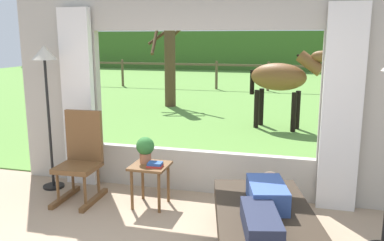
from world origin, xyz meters
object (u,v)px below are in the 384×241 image
object	(u,v)px
book_stack	(155,165)
side_table	(150,172)
recliner_sofa	(264,231)
potted_plant	(145,148)
floor_lamp_left	(46,74)
horse	(282,78)
rocking_chair	(81,157)
reclining_person	(265,203)
pasture_tree	(170,55)

from	to	relation	value
book_stack	side_table	bearing A→B (deg)	144.58
recliner_sofa	potted_plant	xyz separation A→B (m)	(-1.51, 0.80, 0.48)
recliner_sofa	book_stack	xyz separation A→B (m)	(-1.35, 0.68, 0.33)
floor_lamp_left	horse	size ratio (longest dim) A/B	1.05
side_table	potted_plant	size ratio (longest dim) A/B	1.63
book_stack	floor_lamp_left	bearing A→B (deg)	169.81
rocking_chair	side_table	distance (m)	0.93
recliner_sofa	potted_plant	world-z (taller)	potted_plant
book_stack	horse	xyz separation A→B (m)	(1.20, 4.74, 0.61)
recliner_sofa	book_stack	world-z (taller)	book_stack
reclining_person	horse	xyz separation A→B (m)	(-0.15, 5.47, 0.63)
pasture_tree	recliner_sofa	bearing A→B (deg)	-65.68
recliner_sofa	reclining_person	size ratio (longest dim) A/B	1.31
book_stack	floor_lamp_left	world-z (taller)	floor_lamp_left
book_stack	floor_lamp_left	xyz separation A→B (m)	(-1.59, 0.29, 1.00)
reclining_person	pasture_tree	distance (m)	8.52
rocking_chair	reclining_person	bearing A→B (deg)	-20.92
recliner_sofa	floor_lamp_left	world-z (taller)	floor_lamp_left
horse	potted_plant	bearing A→B (deg)	-2.37
side_table	floor_lamp_left	distance (m)	1.89
book_stack	horse	size ratio (longest dim) A/B	0.11
rocking_chair	side_table	size ratio (longest dim) A/B	2.15
side_table	book_stack	bearing A→B (deg)	-35.42
side_table	book_stack	world-z (taller)	book_stack
rocking_chair	potted_plant	world-z (taller)	rocking_chair
recliner_sofa	book_stack	distance (m)	1.54
side_table	pasture_tree	bearing A→B (deg)	106.36
reclining_person	potted_plant	distance (m)	1.75
recliner_sofa	potted_plant	distance (m)	1.78
reclining_person	floor_lamp_left	xyz separation A→B (m)	(-2.94, 1.02, 1.02)
book_stack	recliner_sofa	bearing A→B (deg)	-26.86
potted_plant	book_stack	xyz separation A→B (m)	(0.17, -0.12, -0.16)
reclining_person	floor_lamp_left	size ratio (longest dim) A/B	0.74
reclining_person	potted_plant	xyz separation A→B (m)	(-1.51, 0.85, 0.18)
book_stack	horse	world-z (taller)	horse
potted_plant	rocking_chair	bearing A→B (deg)	-175.85
side_table	pasture_tree	xyz separation A→B (m)	(-2.03, 6.93, 1.10)
potted_plant	floor_lamp_left	size ratio (longest dim) A/B	0.17
reclining_person	floor_lamp_left	bearing A→B (deg)	147.11
reclining_person	pasture_tree	size ratio (longest dim) A/B	0.47
book_stack	pasture_tree	size ratio (longest dim) A/B	0.06
rocking_chair	horse	distance (m)	5.21
floor_lamp_left	book_stack	bearing A→B (deg)	-10.19
potted_plant	recliner_sofa	bearing A→B (deg)	-27.98
reclining_person	side_table	xyz separation A→B (m)	(-1.43, 0.79, -0.10)
book_stack	pasture_tree	distance (m)	7.37
recliner_sofa	potted_plant	size ratio (longest dim) A/B	5.83
horse	reclining_person	bearing A→B (deg)	15.66
floor_lamp_left	rocking_chair	bearing A→B (deg)	-21.09
floor_lamp_left	pasture_tree	xyz separation A→B (m)	(-0.53, 6.70, -0.02)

